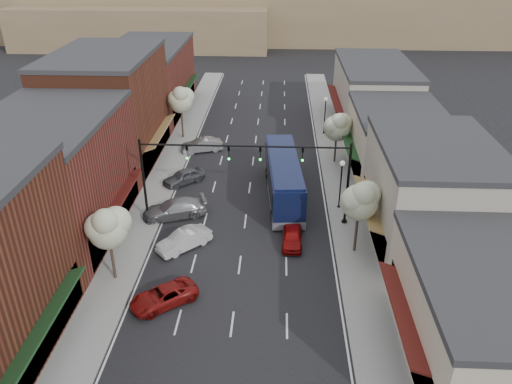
# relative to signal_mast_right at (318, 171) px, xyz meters

# --- Properties ---
(ground) EXTENTS (160.00, 160.00, 0.00)m
(ground) POSITION_rel_signal_mast_right_xyz_m (-5.62, -8.00, -4.62)
(ground) COLOR black
(ground) RESTS_ON ground
(sidewalk_left) EXTENTS (2.80, 73.00, 0.15)m
(sidewalk_left) POSITION_rel_signal_mast_right_xyz_m (-14.02, 10.50, -4.55)
(sidewalk_left) COLOR gray
(sidewalk_left) RESTS_ON ground
(sidewalk_right) EXTENTS (2.80, 73.00, 0.15)m
(sidewalk_right) POSITION_rel_signal_mast_right_xyz_m (2.78, 10.50, -4.55)
(sidewalk_right) COLOR gray
(sidewalk_right) RESTS_ON ground
(curb_left) EXTENTS (0.25, 73.00, 0.17)m
(curb_left) POSITION_rel_signal_mast_right_xyz_m (-12.62, 10.50, -4.55)
(curb_left) COLOR gray
(curb_left) RESTS_ON ground
(curb_right) EXTENTS (0.25, 73.00, 0.17)m
(curb_right) POSITION_rel_signal_mast_right_xyz_m (1.38, 10.50, -4.55)
(curb_right) COLOR gray
(curb_right) RESTS_ON ground
(bldg_left_midnear) EXTENTS (10.14, 14.10, 9.40)m
(bldg_left_midnear) POSITION_rel_signal_mast_right_xyz_m (-19.85, -2.00, 0.03)
(bldg_left_midnear) COLOR maroon
(bldg_left_midnear) RESTS_ON ground
(bldg_left_midfar) EXTENTS (10.14, 14.10, 10.90)m
(bldg_left_midfar) POSITION_rel_signal_mast_right_xyz_m (-19.86, 12.00, 0.78)
(bldg_left_midfar) COLOR #602C1B
(bldg_left_midfar) RESTS_ON ground
(bldg_left_far) EXTENTS (10.14, 18.10, 8.40)m
(bldg_left_far) POSITION_rel_signal_mast_right_xyz_m (-19.84, 28.00, -0.46)
(bldg_left_far) COLOR maroon
(bldg_left_far) RESTS_ON ground
(bldg_right_near) EXTENTS (9.14, 12.10, 5.90)m
(bldg_right_near) POSITION_rel_signal_mast_right_xyz_m (8.07, -14.00, -1.70)
(bldg_right_near) COLOR #C3B59B
(bldg_right_near) RESTS_ON ground
(bldg_right_midnear) EXTENTS (9.14, 12.10, 7.90)m
(bldg_right_midnear) POSITION_rel_signal_mast_right_xyz_m (8.10, -2.00, -0.72)
(bldg_right_midnear) COLOR #A1998A
(bldg_right_midnear) RESTS_ON ground
(bldg_right_midfar) EXTENTS (9.14, 12.10, 6.40)m
(bldg_right_midfar) POSITION_rel_signal_mast_right_xyz_m (8.08, 10.00, -1.46)
(bldg_right_midfar) COLOR #C3B59B
(bldg_right_midfar) RESTS_ON ground
(bldg_right_far) EXTENTS (9.14, 16.10, 7.40)m
(bldg_right_far) POSITION_rel_signal_mast_right_xyz_m (8.09, 24.00, -0.96)
(bldg_right_far) COLOR #A1998A
(bldg_right_far) RESTS_ON ground
(hill_far) EXTENTS (120.00, 30.00, 12.00)m
(hill_far) POSITION_rel_signal_mast_right_xyz_m (-5.62, 82.00, 1.38)
(hill_far) COLOR #7A6647
(hill_far) RESTS_ON ground
(hill_near) EXTENTS (50.00, 20.00, 8.00)m
(hill_near) POSITION_rel_signal_mast_right_xyz_m (-30.62, 70.00, -0.62)
(hill_near) COLOR #7A6647
(hill_near) RESTS_ON ground
(signal_mast_right) EXTENTS (8.22, 0.46, 7.00)m
(signal_mast_right) POSITION_rel_signal_mast_right_xyz_m (0.00, 0.00, 0.00)
(signal_mast_right) COLOR black
(signal_mast_right) RESTS_ON ground
(signal_mast_left) EXTENTS (8.22, 0.46, 7.00)m
(signal_mast_left) POSITION_rel_signal_mast_right_xyz_m (-11.24, 0.00, 0.00)
(signal_mast_left) COLOR black
(signal_mast_left) RESTS_ON ground
(tree_right_near) EXTENTS (2.85, 2.65, 5.95)m
(tree_right_near) POSITION_rel_signal_mast_right_xyz_m (2.73, -4.05, -0.17)
(tree_right_near) COLOR #47382B
(tree_right_near) RESTS_ON ground
(tree_right_far) EXTENTS (2.85, 2.65, 5.43)m
(tree_right_far) POSITION_rel_signal_mast_right_xyz_m (2.73, 11.95, -0.63)
(tree_right_far) COLOR #47382B
(tree_right_far) RESTS_ON ground
(tree_left_near) EXTENTS (2.85, 2.65, 5.69)m
(tree_left_near) POSITION_rel_signal_mast_right_xyz_m (-13.87, -8.05, -0.40)
(tree_left_near) COLOR #47382B
(tree_left_near) RESTS_ON ground
(tree_left_far) EXTENTS (2.85, 2.65, 6.13)m
(tree_left_far) POSITION_rel_signal_mast_right_xyz_m (-13.87, 17.95, -0.02)
(tree_left_far) COLOR #47382B
(tree_left_far) RESTS_ON ground
(lamp_post_near) EXTENTS (0.44, 0.44, 4.44)m
(lamp_post_near) POSITION_rel_signal_mast_right_xyz_m (2.18, 2.50, -1.62)
(lamp_post_near) COLOR black
(lamp_post_near) RESTS_ON ground
(lamp_post_far) EXTENTS (0.44, 0.44, 4.44)m
(lamp_post_far) POSITION_rel_signal_mast_right_xyz_m (2.18, 20.00, -1.62)
(lamp_post_far) COLOR black
(lamp_post_far) RESTS_ON ground
(coach_bus) EXTENTS (3.56, 12.15, 3.66)m
(coach_bus) POSITION_rel_signal_mast_right_xyz_m (-2.56, 4.43, -2.71)
(coach_bus) COLOR #0E1538
(coach_bus) RESTS_ON ground
(red_hatchback) EXTENTS (1.62, 3.78, 1.27)m
(red_hatchback) POSITION_rel_signal_mast_right_xyz_m (-1.88, -3.11, -3.99)
(red_hatchback) COLOR maroon
(red_hatchback) RESTS_ON ground
(parked_car_a) EXTENTS (4.64, 4.19, 1.20)m
(parked_car_a) POSITION_rel_signal_mast_right_xyz_m (-10.09, -10.34, -4.02)
(parked_car_a) COLOR maroon
(parked_car_a) RESTS_ON ground
(parked_car_b) EXTENTS (4.07, 3.98, 1.39)m
(parked_car_b) POSITION_rel_signal_mast_right_xyz_m (-9.90, -4.04, -3.93)
(parked_car_b) COLOR silver
(parked_car_b) RESTS_ON ground
(parked_car_c) EXTENTS (5.61, 3.68, 1.51)m
(parked_car_c) POSITION_rel_signal_mast_right_xyz_m (-11.48, 0.46, -3.87)
(parked_car_c) COLOR gray
(parked_car_c) RESTS_ON ground
(parked_car_d) EXTENTS (4.07, 3.93, 1.38)m
(parked_car_d) POSITION_rel_signal_mast_right_xyz_m (-11.82, 6.63, -3.93)
(parked_car_d) COLOR #515258
(parked_car_d) RESTS_ON ground
(parked_car_e) EXTENTS (4.59, 2.83, 1.43)m
(parked_car_e) POSITION_rel_signal_mast_right_xyz_m (-11.22, 14.30, -3.91)
(parked_car_e) COLOR #A1A2A7
(parked_car_e) RESTS_ON ground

